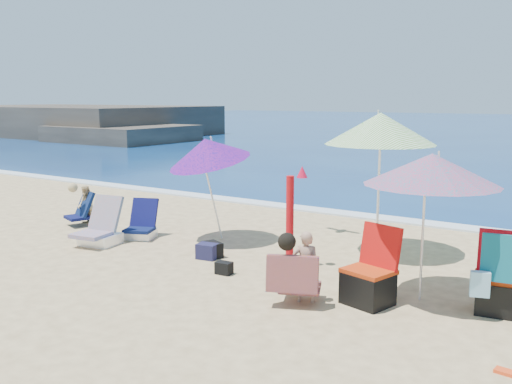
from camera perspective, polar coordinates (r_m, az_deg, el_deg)
The scene contains 17 objects.
ground at distance 7.68m, azimuth -2.27°, elevation -9.36°, with size 120.00×120.00×0.00m.
foam at distance 12.05m, azimuth 12.02°, elevation -2.51°, with size 120.00×0.50×0.04m.
headland at distance 40.68m, azimuth -17.60°, elevation 6.36°, with size 20.50×11.50×2.60m.
umbrella_turquoise at distance 7.09m, azimuth 17.24°, elevation 2.18°, with size 1.82×1.82×1.85m.
umbrella_striped at distance 9.04m, azimuth 12.38°, elevation 6.22°, with size 2.25×2.25×2.29m.
umbrella_blue at distance 9.70m, azimuth -4.91°, elevation 4.18°, with size 1.86×1.89×1.94m.
furled_umbrella at distance 8.29m, azimuth 3.65°, elevation -2.05°, with size 0.30×0.27×1.51m.
chair_navy at distance 10.35m, azimuth -11.47°, elevation -3.55°, with size 0.69×0.76×0.68m.
chair_rainbow at distance 10.06m, azimuth -15.39°, elevation -3.88°, with size 0.70×0.87×0.81m.
camp_chair_left at distance 7.09m, azimuth 11.33°, elevation -8.74°, with size 0.67×0.67×0.95m.
camp_chair_right at distance 7.21m, azimuth 23.27°, elevation -8.47°, with size 0.63×0.81×0.98m.
person_center at distance 6.92m, azimuth 4.37°, elevation -7.74°, with size 0.66×0.75×0.90m.
person_left at distance 11.62m, azimuth -16.84°, elevation -1.28°, with size 0.61×0.64×0.86m.
bag_navy_a at distance 8.89m, azimuth -4.92°, elevation -5.95°, with size 0.34×0.26×0.24m.
bag_black_a at distance 8.98m, azimuth -4.44°, elevation -5.80°, with size 0.39×0.35×0.24m.
bag_black_b at distance 8.14m, azimuth -3.23°, elevation -7.63°, with size 0.24×0.17×0.18m.
orange_item at distance 5.86m, azimuth 24.03°, elevation -16.25°, with size 0.25×0.14×0.03m.
Camera 1 is at (4.25, -5.90, 2.48)m, focal length 39.84 mm.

